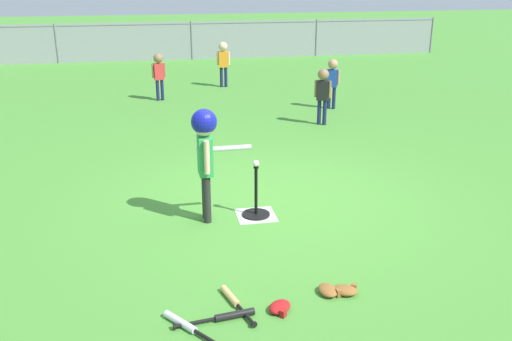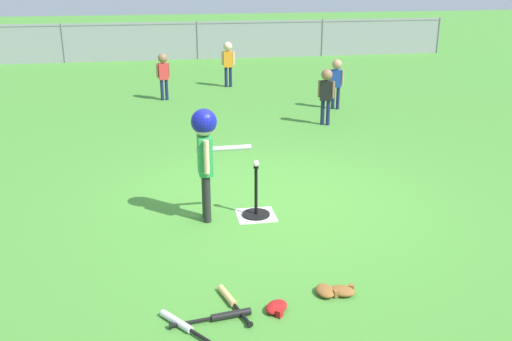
% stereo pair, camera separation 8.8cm
% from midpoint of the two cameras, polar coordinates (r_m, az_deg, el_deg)
% --- Properties ---
extents(ground_plane, '(60.00, 60.00, 0.00)m').
position_cam_midpoint_polar(ground_plane, '(6.97, 1.29, -2.92)').
color(ground_plane, '#478C33').
extents(home_plate, '(0.44, 0.44, 0.01)m').
position_cam_midpoint_polar(home_plate, '(6.53, -0.39, -4.52)').
color(home_plate, white).
rests_on(home_plate, ground_plane).
extents(batting_tee, '(0.32, 0.32, 0.60)m').
position_cam_midpoint_polar(batting_tee, '(6.50, -0.39, -3.83)').
color(batting_tee, black).
rests_on(batting_tee, ground_plane).
extents(baseball_on_tee, '(0.07, 0.07, 0.07)m').
position_cam_midpoint_polar(baseball_on_tee, '(6.30, -0.40, 0.72)').
color(baseball_on_tee, white).
rests_on(baseball_on_tee, batting_tee).
extents(batter_child, '(0.65, 0.37, 1.28)m').
position_cam_midpoint_polar(batter_child, '(6.13, -5.56, 2.84)').
color(batter_child, '#262626').
rests_on(batter_child, ground_plane).
extents(fielder_near_left, '(0.29, 0.20, 1.00)m').
position_cam_midpoint_polar(fielder_near_left, '(12.33, -9.98, 9.90)').
color(fielder_near_left, '#191E4C').
rests_on(fielder_near_left, ground_plane).
extents(fielder_near_right, '(0.27, 0.20, 1.01)m').
position_cam_midpoint_polar(fielder_near_right, '(10.24, 6.50, 8.16)').
color(fielder_near_right, '#191E4C').
rests_on(fielder_near_right, ground_plane).
extents(fielder_deep_center, '(0.31, 0.21, 1.06)m').
position_cam_midpoint_polar(fielder_deep_center, '(13.61, -3.51, 11.24)').
color(fielder_deep_center, '#191E4C').
rests_on(fielder_deep_center, ground_plane).
extents(fielder_deep_right, '(0.27, 0.20, 1.00)m').
position_cam_midpoint_polar(fielder_deep_right, '(11.49, 7.49, 9.32)').
color(fielder_deep_right, '#191E4C').
rests_on(fielder_deep_right, ground_plane).
extents(spare_bat_silver, '(0.47, 0.60, 0.06)m').
position_cam_midpoint_polar(spare_bat_silver, '(4.66, -7.60, -15.24)').
color(spare_bat_silver, silver).
rests_on(spare_bat_silver, ground_plane).
extents(spare_bat_wood, '(0.22, 0.61, 0.06)m').
position_cam_midpoint_polar(spare_bat_wood, '(4.93, -2.80, -12.91)').
color(spare_bat_wood, '#DBB266').
rests_on(spare_bat_wood, ground_plane).
extents(spare_bat_black, '(0.67, 0.15, 0.06)m').
position_cam_midpoint_polar(spare_bat_black, '(4.73, -3.55, -14.47)').
color(spare_bat_black, black).
rests_on(spare_bat_black, ground_plane).
extents(glove_by_plate, '(0.19, 0.23, 0.07)m').
position_cam_midpoint_polar(glove_by_plate, '(5.08, 6.81, -11.90)').
color(glove_by_plate, brown).
rests_on(glove_by_plate, ground_plane).
extents(glove_near_bats, '(0.27, 0.25, 0.07)m').
position_cam_midpoint_polar(glove_near_bats, '(5.10, 8.49, -11.83)').
color(glove_near_bats, brown).
rests_on(glove_near_bats, ground_plane).
extents(glove_tossed_aside, '(0.27, 0.27, 0.07)m').
position_cam_midpoint_polar(glove_tossed_aside, '(4.83, 1.90, -13.60)').
color(glove_tossed_aside, '#B21919').
rests_on(glove_tossed_aside, ground_plane).
extents(outfield_fence, '(16.06, 0.06, 1.15)m').
position_cam_midpoint_polar(outfield_fence, '(18.01, -6.64, 13.01)').
color(outfield_fence, slate).
rests_on(outfield_fence, ground_plane).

